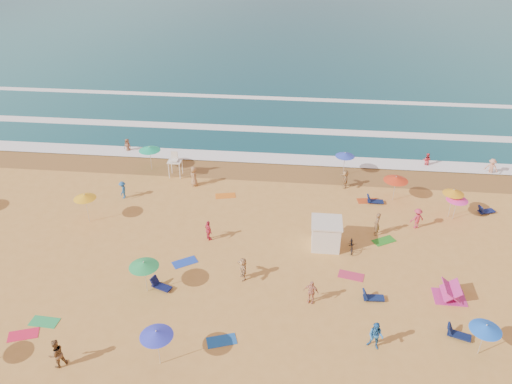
# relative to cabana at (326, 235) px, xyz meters

# --- Properties ---
(ground) EXTENTS (220.00, 220.00, 0.00)m
(ground) POSITION_rel_cabana_xyz_m (-5.44, -1.32, -1.00)
(ground) COLOR gold
(ground) RESTS_ON ground
(ocean) EXTENTS (220.00, 140.00, 0.18)m
(ocean) POSITION_rel_cabana_xyz_m (-5.44, 82.68, -1.00)
(ocean) COLOR #0C4756
(ocean) RESTS_ON ground
(wet_sand) EXTENTS (220.00, 220.00, 0.00)m
(wet_sand) POSITION_rel_cabana_xyz_m (-5.44, 11.18, -0.99)
(wet_sand) COLOR olive
(wet_sand) RESTS_ON ground
(surf_foam) EXTENTS (200.00, 18.70, 0.05)m
(surf_foam) POSITION_rel_cabana_xyz_m (-5.44, 20.00, -0.90)
(surf_foam) COLOR white
(surf_foam) RESTS_ON ground
(cabana) EXTENTS (2.00, 2.00, 2.00)m
(cabana) POSITION_rel_cabana_xyz_m (0.00, 0.00, 0.00)
(cabana) COLOR silver
(cabana) RESTS_ON ground
(cabana_roof) EXTENTS (2.20, 2.20, 0.12)m
(cabana_roof) POSITION_rel_cabana_xyz_m (0.00, 0.00, 1.06)
(cabana_roof) COLOR silver
(cabana_roof) RESTS_ON cabana
(bicycle) EXTENTS (0.68, 1.74, 0.90)m
(bicycle) POSITION_rel_cabana_xyz_m (1.90, -0.30, -0.55)
(bicycle) COLOR black
(bicycle) RESTS_ON ground
(lifeguard_stand) EXTENTS (1.20, 1.20, 2.10)m
(lifeguard_stand) POSITION_rel_cabana_xyz_m (-13.47, 9.36, 0.05)
(lifeguard_stand) COLOR white
(lifeguard_stand) RESTS_ON ground
(beach_umbrellas) EXTENTS (54.23, 29.50, 0.81)m
(beach_umbrellas) POSITION_rel_cabana_xyz_m (-5.94, -2.15, 1.11)
(beach_umbrellas) COLOR #F6AF19
(beach_umbrellas) RESTS_ON ground
(loungers) EXTENTS (38.82, 19.78, 0.34)m
(loungers) POSITION_rel_cabana_xyz_m (-2.01, -4.53, -0.83)
(loungers) COLOR #0E1149
(loungers) RESTS_ON ground
(towels) EXTENTS (34.79, 19.25, 0.03)m
(towels) POSITION_rel_cabana_xyz_m (-1.93, -3.16, -0.98)
(towels) COLOR #E31C45
(towels) RESTS_ON ground
(beachgoers) EXTENTS (46.89, 27.35, 2.14)m
(beachgoers) POSITION_rel_cabana_xyz_m (-4.70, 1.84, -0.19)
(beachgoers) COLOR #C8324E
(beachgoers) RESTS_ON ground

